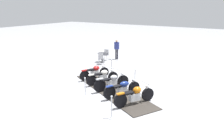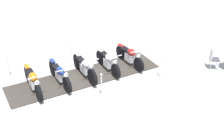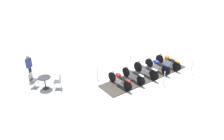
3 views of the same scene
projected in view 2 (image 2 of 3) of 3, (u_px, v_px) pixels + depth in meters
ground_plane at (85, 77)px, 13.04m from camera, size 80.00×80.00×0.00m
display_platform at (85, 77)px, 13.03m from camera, size 6.65×4.51×0.04m
motorcycle_copper at (33, 81)px, 11.86m from camera, size 1.16×2.06×0.98m
motorcycle_navy at (60, 74)px, 12.32m from camera, size 1.09×2.04×0.98m
motorcycle_chrome at (85, 67)px, 12.78m from camera, size 1.17×2.04×1.05m
motorcycle_cream at (108, 62)px, 13.24m from camera, size 1.14×1.91×0.94m
motorcycle_maroon at (130, 56)px, 13.70m from camera, size 1.04×1.95×0.94m
stanchion_left_mid at (71, 56)px, 14.10m from camera, size 0.35×0.35×1.02m
stanchion_right_mid at (102, 88)px, 11.64m from camera, size 0.28×0.28×1.02m
stanchion_right_rear at (161, 71)px, 12.84m from camera, size 0.34×0.34×1.02m
stanchion_left_front at (9, 70)px, 12.93m from camera, size 0.35×0.35×1.03m
cafe_chair_across_table at (213, 58)px, 13.42m from camera, size 0.54×0.54×0.97m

